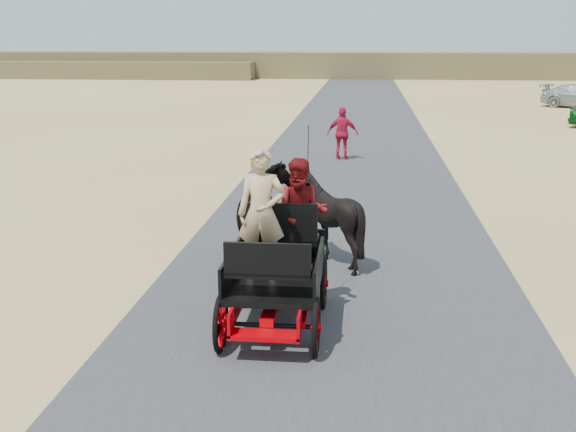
# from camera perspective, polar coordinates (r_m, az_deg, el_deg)

# --- Properties ---
(ground) EXTENTS (140.00, 140.00, 0.00)m
(ground) POSITION_cam_1_polar(r_m,az_deg,el_deg) (10.57, 3.44, -8.07)
(ground) COLOR tan
(road) EXTENTS (6.00, 140.00, 0.01)m
(road) POSITION_cam_1_polar(r_m,az_deg,el_deg) (10.57, 3.45, -8.05)
(road) COLOR #38383A
(road) RESTS_ON ground
(ridge_far) EXTENTS (140.00, 6.00, 2.40)m
(ridge_far) POSITION_cam_1_polar(r_m,az_deg,el_deg) (71.84, 5.84, 11.77)
(ridge_far) COLOR brown
(ridge_far) RESTS_ON ground
(ridge_near) EXTENTS (40.00, 4.00, 1.60)m
(ridge_near) POSITION_cam_1_polar(r_m,az_deg,el_deg) (74.36, -18.44, 10.91)
(ridge_near) COLOR brown
(ridge_near) RESTS_ON ground
(carriage) EXTENTS (1.30, 2.40, 0.72)m
(carriage) POSITION_cam_1_polar(r_m,az_deg,el_deg) (10.16, -0.96, -6.79)
(carriage) COLOR black
(carriage) RESTS_ON ground
(horse_left) EXTENTS (0.91, 2.01, 1.70)m
(horse_left) POSITION_cam_1_polar(r_m,az_deg,el_deg) (12.93, -1.77, 0.05)
(horse_left) COLOR black
(horse_left) RESTS_ON ground
(horse_right) EXTENTS (1.37, 1.54, 1.70)m
(horse_right) POSITION_cam_1_polar(r_m,az_deg,el_deg) (12.83, 3.10, -0.07)
(horse_right) COLOR black
(horse_right) RESTS_ON ground
(driver_man) EXTENTS (0.66, 0.43, 1.80)m
(driver_man) POSITION_cam_1_polar(r_m,az_deg,el_deg) (9.86, -2.10, 0.22)
(driver_man) COLOR tan
(driver_man) RESTS_ON carriage
(passenger_woman) EXTENTS (0.77, 0.60, 1.58)m
(passenger_woman) POSITION_cam_1_polar(r_m,az_deg,el_deg) (10.36, 1.07, 0.27)
(passenger_woman) COLOR #660C0F
(passenger_woman) RESTS_ON carriage
(pedestrian) EXTENTS (1.04, 0.51, 1.73)m
(pedestrian) POSITION_cam_1_polar(r_m,az_deg,el_deg) (23.84, 4.33, 6.51)
(pedestrian) COLOR #B21434
(pedestrian) RESTS_ON ground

